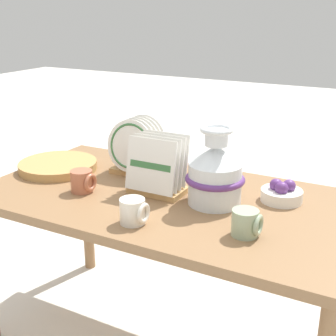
{
  "coord_description": "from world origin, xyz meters",
  "views": [
    {
      "loc": [
        0.77,
        -1.44,
        1.35
      ],
      "look_at": [
        0.0,
        0.0,
        0.78
      ],
      "focal_mm": 50.0,
      "sensor_mm": 36.0,
      "label": 1
    }
  ],
  "objects_px": {
    "dish_rack_round_plates": "(136,150)",
    "fruit_bowl": "(282,193)",
    "mug_terracotta_glaze": "(83,181)",
    "mug_cream_glaze": "(134,211)",
    "dish_rack_square_plates": "(158,171)",
    "ceramic_vase": "(215,173)",
    "wicker_charger_stack": "(58,166)",
    "mug_sage_glaze": "(246,223)"
  },
  "relations": [
    {
      "from": "ceramic_vase",
      "to": "mug_sage_glaze",
      "type": "height_order",
      "value": "ceramic_vase"
    },
    {
      "from": "wicker_charger_stack",
      "to": "mug_sage_glaze",
      "type": "height_order",
      "value": "mug_sage_glaze"
    },
    {
      "from": "ceramic_vase",
      "to": "dish_rack_square_plates",
      "type": "distance_m",
      "value": 0.23
    },
    {
      "from": "fruit_bowl",
      "to": "dish_rack_square_plates",
      "type": "bearing_deg",
      "value": -162.2
    },
    {
      "from": "mug_sage_glaze",
      "to": "fruit_bowl",
      "type": "relative_size",
      "value": 0.61
    },
    {
      "from": "wicker_charger_stack",
      "to": "mug_terracotta_glaze",
      "type": "relative_size",
      "value": 3.66
    },
    {
      "from": "dish_rack_square_plates",
      "to": "mug_sage_glaze",
      "type": "xyz_separation_m",
      "value": [
        0.42,
        -0.18,
        -0.04
      ]
    },
    {
      "from": "mug_sage_glaze",
      "to": "fruit_bowl",
      "type": "xyz_separation_m",
      "value": [
        0.02,
        0.32,
        -0.01
      ]
    },
    {
      "from": "mug_cream_glaze",
      "to": "wicker_charger_stack",
      "type": "bearing_deg",
      "value": 152.75
    },
    {
      "from": "ceramic_vase",
      "to": "mug_cream_glaze",
      "type": "bearing_deg",
      "value": -121.27
    },
    {
      "from": "dish_rack_round_plates",
      "to": "fruit_bowl",
      "type": "bearing_deg",
      "value": -0.5
    },
    {
      "from": "mug_cream_glaze",
      "to": "dish_rack_square_plates",
      "type": "bearing_deg",
      "value": 102.85
    },
    {
      "from": "dish_rack_round_plates",
      "to": "wicker_charger_stack",
      "type": "bearing_deg",
      "value": -159.77
    },
    {
      "from": "ceramic_vase",
      "to": "dish_rack_round_plates",
      "type": "height_order",
      "value": "ceramic_vase"
    },
    {
      "from": "mug_terracotta_glaze",
      "to": "mug_sage_glaze",
      "type": "relative_size",
      "value": 1.0
    },
    {
      "from": "mug_terracotta_glaze",
      "to": "mug_cream_glaze",
      "type": "height_order",
      "value": "same"
    },
    {
      "from": "mug_sage_glaze",
      "to": "mug_cream_glaze",
      "type": "height_order",
      "value": "same"
    },
    {
      "from": "dish_rack_square_plates",
      "to": "wicker_charger_stack",
      "type": "distance_m",
      "value": 0.52
    },
    {
      "from": "wicker_charger_stack",
      "to": "mug_terracotta_glaze",
      "type": "height_order",
      "value": "mug_terracotta_glaze"
    },
    {
      "from": "mug_cream_glaze",
      "to": "mug_terracotta_glaze",
      "type": "bearing_deg",
      "value": 155.88
    },
    {
      "from": "dish_rack_square_plates",
      "to": "mug_sage_glaze",
      "type": "relative_size",
      "value": 2.42
    },
    {
      "from": "dish_rack_square_plates",
      "to": "fruit_bowl",
      "type": "bearing_deg",
      "value": 17.8
    },
    {
      "from": "wicker_charger_stack",
      "to": "mug_sage_glaze",
      "type": "xyz_separation_m",
      "value": [
        0.93,
        -0.21,
        0.02
      ]
    },
    {
      "from": "mug_terracotta_glaze",
      "to": "mug_sage_glaze",
      "type": "bearing_deg",
      "value": -4.48
    },
    {
      "from": "mug_sage_glaze",
      "to": "mug_cream_glaze",
      "type": "bearing_deg",
      "value": -165.66
    },
    {
      "from": "dish_rack_round_plates",
      "to": "ceramic_vase",
      "type": "bearing_deg",
      "value": -18.42
    },
    {
      "from": "dish_rack_round_plates",
      "to": "dish_rack_square_plates",
      "type": "xyz_separation_m",
      "value": [
        0.19,
        -0.15,
        -0.02
      ]
    },
    {
      "from": "dish_rack_round_plates",
      "to": "mug_terracotta_glaze",
      "type": "height_order",
      "value": "dish_rack_round_plates"
    },
    {
      "from": "ceramic_vase",
      "to": "mug_cream_glaze",
      "type": "height_order",
      "value": "ceramic_vase"
    },
    {
      "from": "ceramic_vase",
      "to": "wicker_charger_stack",
      "type": "height_order",
      "value": "ceramic_vase"
    },
    {
      "from": "ceramic_vase",
      "to": "mug_cream_glaze",
      "type": "xyz_separation_m",
      "value": [
        -0.17,
        -0.28,
        -0.07
      ]
    },
    {
      "from": "ceramic_vase",
      "to": "wicker_charger_stack",
      "type": "xyz_separation_m",
      "value": [
        -0.74,
        0.02,
        -0.1
      ]
    },
    {
      "from": "dish_rack_round_plates",
      "to": "mug_cream_glaze",
      "type": "height_order",
      "value": "dish_rack_round_plates"
    },
    {
      "from": "ceramic_vase",
      "to": "mug_terracotta_glaze",
      "type": "bearing_deg",
      "value": -164.6
    },
    {
      "from": "mug_terracotta_glaze",
      "to": "mug_cream_glaze",
      "type": "xyz_separation_m",
      "value": [
        0.32,
        -0.14,
        0.0
      ]
    },
    {
      "from": "dish_rack_round_plates",
      "to": "mug_sage_glaze",
      "type": "height_order",
      "value": "dish_rack_round_plates"
    },
    {
      "from": "dish_rack_round_plates",
      "to": "fruit_bowl",
      "type": "height_order",
      "value": "dish_rack_round_plates"
    },
    {
      "from": "mug_sage_glaze",
      "to": "ceramic_vase",
      "type": "bearing_deg",
      "value": 134.66
    },
    {
      "from": "mug_terracotta_glaze",
      "to": "mug_sage_glaze",
      "type": "distance_m",
      "value": 0.68
    },
    {
      "from": "mug_terracotta_glaze",
      "to": "fruit_bowl",
      "type": "xyz_separation_m",
      "value": [
        0.7,
        0.27,
        -0.01
      ]
    },
    {
      "from": "mug_cream_glaze",
      "to": "fruit_bowl",
      "type": "distance_m",
      "value": 0.56
    },
    {
      "from": "ceramic_vase",
      "to": "dish_rack_square_plates",
      "type": "relative_size",
      "value": 1.27
    }
  ]
}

